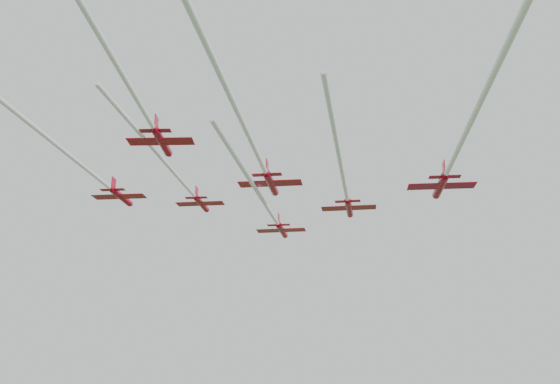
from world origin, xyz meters
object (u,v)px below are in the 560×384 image
at_px(jet_row2_left, 182,182).
at_px(jet_row3_mid, 250,139).
at_px(jet_row4_left, 132,90).
at_px(jet_row3_left, 94,175).
at_px(jet_lead, 269,210).
at_px(jet_row2_right, 345,185).
at_px(jet_row3_right, 461,142).

height_order(jet_row2_left, jet_row3_mid, jet_row2_left).
height_order(jet_row2_left, jet_row4_left, jet_row4_left).
bearing_deg(jet_row3_mid, jet_row3_left, 163.04).
height_order(jet_lead, jet_row2_left, jet_row2_left).
relative_size(jet_lead, jet_row2_left, 1.17).
relative_size(jet_row2_left, jet_row2_right, 0.93).
height_order(jet_lead, jet_row3_left, jet_lead).
xyz_separation_m(jet_row3_left, jet_row3_mid, (24.21, -0.06, 1.38)).
xyz_separation_m(jet_lead, jet_row3_mid, (10.42, -27.90, 1.07)).
relative_size(jet_row2_right, jet_row3_right, 0.81).
height_order(jet_row2_left, jet_row3_left, jet_row2_left).
distance_m(jet_lead, jet_row3_right, 40.04).
xyz_separation_m(jet_lead, jet_row4_left, (4.39, -43.74, 1.74)).
relative_size(jet_row2_left, jet_row3_mid, 0.73).
bearing_deg(jet_row3_left, jet_row3_mid, -17.92).
bearing_deg(jet_lead, jet_row2_right, -42.42).
relative_size(jet_row3_right, jet_row4_left, 1.20).
xyz_separation_m(jet_row3_mid, jet_row3_right, (24.21, 7.80, -1.51)).
distance_m(jet_row2_left, jet_row4_left, 31.60).
relative_size(jet_row2_left, jet_row3_right, 0.76).
bearing_deg(jet_row3_mid, jet_row2_left, 127.40).
bearing_deg(jet_lead, jet_row3_right, -45.69).
height_order(jet_row3_left, jet_row3_right, jet_row3_right).
relative_size(jet_row3_mid, jet_row4_left, 1.24).
relative_size(jet_row3_mid, jet_row3_right, 1.03).
relative_size(jet_row2_left, jet_row4_left, 0.91).
xyz_separation_m(jet_lead, jet_row3_right, (34.62, -20.10, -0.44)).
relative_size(jet_lead, jet_row3_left, 1.28).
distance_m(jet_row3_mid, jet_row3_right, 25.48).
relative_size(jet_lead, jet_row4_left, 1.06).
xyz_separation_m(jet_row2_left, jet_row4_left, (12.36, -29.09, -0.05)).
height_order(jet_row2_right, jet_row3_left, jet_row2_right).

